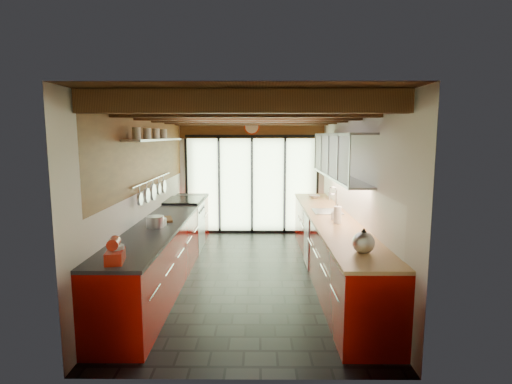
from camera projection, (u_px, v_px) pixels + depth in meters
The scene contains 18 objects.
ground at pixel (249, 274), 6.29m from camera, with size 5.50×5.50×0.00m, color black.
room_shell at pixel (249, 169), 6.06m from camera, with size 5.50×5.50×5.50m.
ceiling_beams at pixel (249, 117), 6.32m from camera, with size 3.14×5.06×4.90m.
glass_door at pixel (252, 159), 8.72m from camera, with size 2.95×0.10×2.90m.
left_counter at pixel (168, 245), 6.23m from camera, with size 0.68×5.00×0.92m.
range_stove at pixel (185, 224), 7.67m from camera, with size 0.66×0.90×0.97m.
right_counter at pixel (331, 246), 6.22m from camera, with size 0.68×5.00×0.92m.
sink_assembly at pixel (328, 210), 6.54m from camera, with size 0.45×0.52×0.43m.
upper_cabinets_right at pixel (339, 156), 6.32m from camera, with size 0.34×3.00×3.00m.
left_wall_fixtures at pixel (155, 156), 6.22m from camera, with size 0.28×2.60×0.96m.
stand_mixer at pixel (115, 252), 3.94m from camera, with size 0.21×0.31×0.26m.
pot_large at pixel (155, 222), 5.45m from camera, with size 0.24×0.24×0.15m, color silver.
pot_small at pixel (157, 222), 5.55m from camera, with size 0.26×0.26×0.10m, color silver.
cutting_board at pixel (163, 219), 5.89m from camera, with size 0.27×0.37×0.03m, color brown.
kettle at pixel (364, 241), 4.26m from camera, with size 0.31×0.33×0.28m.
paper_towel at pixel (338, 215), 5.67m from camera, with size 0.12×0.12×0.29m.
soap_bottle at pixel (334, 214), 5.94m from camera, with size 0.08×0.08×0.17m, color silver.
bowl at pixel (314, 196), 8.03m from camera, with size 0.22×0.22×0.05m, color silver.
Camera 1 is at (0.14, -6.05, 2.17)m, focal length 28.00 mm.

